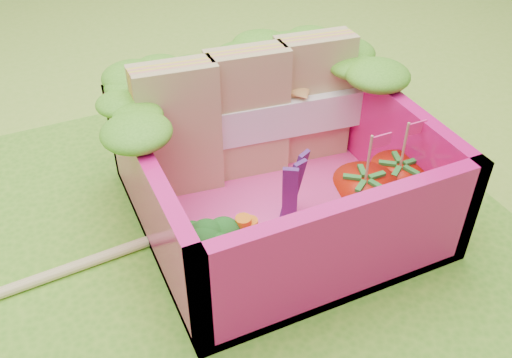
{
  "coord_description": "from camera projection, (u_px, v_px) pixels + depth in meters",
  "views": [
    {
      "loc": [
        -0.77,
        -1.93,
        1.95
      ],
      "look_at": [
        0.11,
        -0.01,
        0.28
      ],
      "focal_mm": 40.0,
      "sensor_mm": 36.0,
      "label": 1
    }
  ],
  "objects": [
    {
      "name": "lettuce_ruffle",
      "position": [
        237.0,
        65.0,
        2.84
      ],
      "size": [
        1.43,
        0.77,
        0.11
      ],
      "color": "#3B8B19",
      "rests_on": "bento_box"
    },
    {
      "name": "strawberry_left",
      "position": [
        362.0,
        204.0,
        2.62
      ],
      "size": [
        0.29,
        0.29,
        0.53
      ],
      "color": "red",
      "rests_on": "bento_floor"
    },
    {
      "name": "carrot_sticks",
      "position": [
        247.0,
        242.0,
        2.46
      ],
      "size": [
        0.1,
        0.07,
        0.28
      ],
      "color": "orange",
      "rests_on": "bento_floor"
    },
    {
      "name": "broccoli",
      "position": [
        208.0,
        245.0,
        2.36
      ],
      "size": [
        0.35,
        0.35,
        0.27
      ],
      "color": "#7AAE54",
      "rests_on": "bento_floor"
    },
    {
      "name": "chopsticks",
      "position": [
        20.0,
        286.0,
        2.47
      ],
      "size": [
        2.02,
        0.19,
        0.04
      ],
      "color": "#D5C074",
      "rests_on": "placemat"
    },
    {
      "name": "sandwich_stack",
      "position": [
        249.0,
        114.0,
        2.88
      ],
      "size": [
        1.26,
        0.32,
        0.69
      ],
      "color": "tan",
      "rests_on": "bento_floor"
    },
    {
      "name": "bento_floor",
      "position": [
        276.0,
        208.0,
        2.87
      ],
      "size": [
        1.3,
        1.3,
        0.05
      ],
      "primitive_type": "cube",
      "color": "#FF419E",
      "rests_on": "placemat"
    },
    {
      "name": "purple_wedges",
      "position": [
        293.0,
        189.0,
        2.65
      ],
      "size": [
        0.14,
        0.13,
        0.38
      ],
      "color": "#4B1B5F",
      "rests_on": "bento_floor"
    },
    {
      "name": "bento_box",
      "position": [
        277.0,
        169.0,
        2.71
      ],
      "size": [
        1.3,
        1.3,
        0.55
      ],
      "color": "#DB1270",
      "rests_on": "placemat"
    },
    {
      "name": "placemat",
      "position": [
        235.0,
        226.0,
        2.83
      ],
      "size": [
        2.6,
        2.6,
        0.03
      ],
      "primitive_type": "cube",
      "color": "#58A124",
      "rests_on": "ground"
    },
    {
      "name": "ground",
      "position": [
        235.0,
        228.0,
        2.84
      ],
      "size": [
        14.0,
        14.0,
        0.0
      ],
      "primitive_type": "plane",
      "color": "#8CBF35",
      "rests_on": "ground"
    },
    {
      "name": "snap_peas",
      "position": [
        371.0,
        207.0,
        2.8
      ],
      "size": [
        0.59,
        0.52,
        0.05
      ],
      "color": "green",
      "rests_on": "bento_floor"
    },
    {
      "name": "strawberry_right",
      "position": [
        396.0,
        189.0,
        2.72
      ],
      "size": [
        0.28,
        0.28,
        0.52
      ],
      "color": "red",
      "rests_on": "bento_floor"
    }
  ]
}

